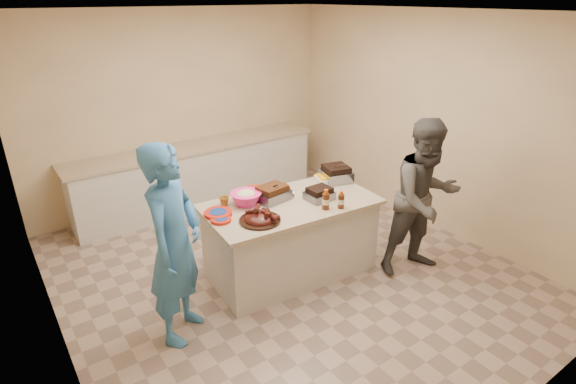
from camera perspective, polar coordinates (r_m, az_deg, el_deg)
room at (r=5.10m, az=-0.29°, el=-9.99°), size 4.50×5.00×2.70m
back_counter at (r=6.62m, az=-11.33°, el=2.16°), size 3.60×0.64×0.90m
island at (r=5.09m, az=0.33°, el=-10.05°), size 1.87×1.09×0.85m
rib_platter at (r=4.30m, az=-3.58°, el=-3.71°), size 0.51×0.51×0.16m
pulled_pork_tray at (r=4.73m, az=-1.99°, el=-1.01°), size 0.37×0.30×0.10m
brisket_tray at (r=4.76m, az=3.98°, el=-0.91°), size 0.28×0.24×0.08m
roasting_pan at (r=5.25m, az=6.07°, el=1.44°), size 0.38×0.38×0.13m
coleslaw_bowl at (r=4.65m, az=-5.31°, el=-1.57°), size 0.35×0.35×0.22m
sausage_plate at (r=4.84m, az=-1.12°, el=-0.38°), size 0.41×0.41×0.06m
mac_cheese_dish at (r=5.21m, az=5.32°, el=1.32°), size 0.37×0.31×0.08m
bbq_bottle_a at (r=4.55m, az=4.78°, el=-2.16°), size 0.08×0.08×0.21m
bbq_bottle_b at (r=4.58m, az=6.71°, el=-2.05°), size 0.07×0.07×0.19m
mustard_bottle at (r=4.72m, az=-1.62°, el=-1.07°), size 0.05×0.05×0.11m
sauce_bowl at (r=4.80m, az=-0.80°, el=-0.59°), size 0.14×0.05×0.13m
plate_stack_large at (r=4.47m, az=-8.85°, el=-2.88°), size 0.30×0.30×0.03m
plate_stack_small at (r=4.34m, az=-8.49°, el=-3.68°), size 0.21×0.21×0.03m
plastic_cup at (r=4.65m, az=-8.08°, el=-1.71°), size 0.11×0.10×0.10m
basket_stack at (r=4.86m, az=-3.93°, el=-0.38°), size 0.23×0.20×0.09m
guest_blue at (r=4.43m, az=-12.99°, el=-16.76°), size 1.71×1.78×0.43m
guest_gray at (r=5.36m, az=15.88°, el=-9.20°), size 1.22×1.87×0.65m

